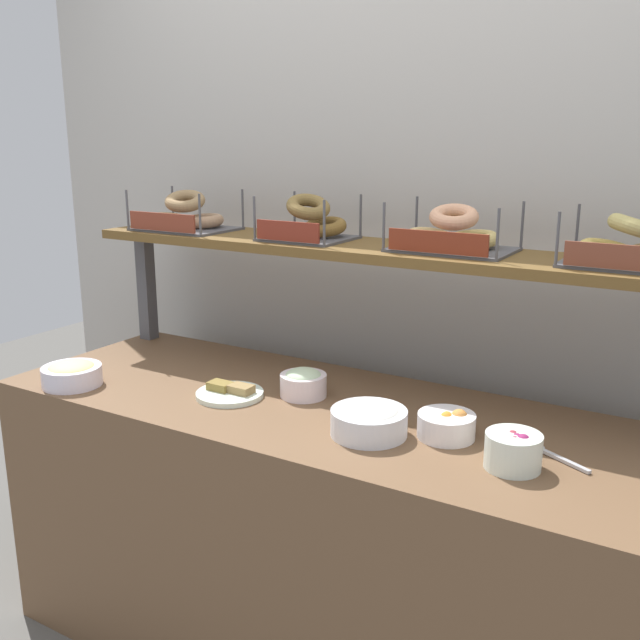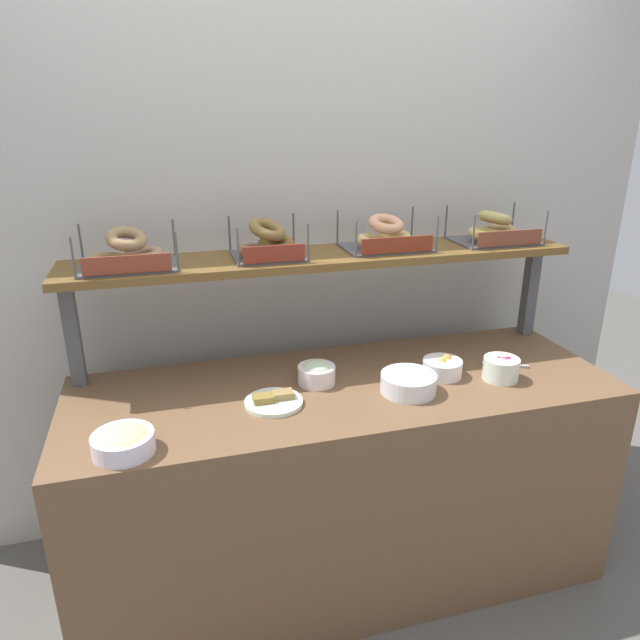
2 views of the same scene
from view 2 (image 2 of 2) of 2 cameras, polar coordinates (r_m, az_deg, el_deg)
name	(u,v)px [view 2 (image 2 of 2)]	position (r m, az deg, el deg)	size (l,w,h in m)	color
ground_plane	(342,567)	(2.61, 2.21, -23.34)	(8.00, 8.00, 0.00)	#595651
back_wall	(307,257)	(2.50, -1.29, 6.31)	(3.20, 0.06, 2.40)	#B7B2AA
deli_counter	(344,482)	(2.34, 2.35, -15.77)	(2.00, 0.70, 0.85)	brown
shelf_riser_left	(72,333)	(2.22, -23.43, -1.21)	(0.05, 0.05, 0.40)	#4C4C51
shelf_riser_right	(530,291)	(2.68, 20.16, 2.73)	(0.05, 0.05, 0.40)	#4C4C51
upper_shelf	(325,257)	(2.22, 0.51, 6.27)	(1.96, 0.32, 0.03)	brown
bowl_scallion_spread	(317,373)	(2.11, -0.34, -5.26)	(0.14, 0.14, 0.09)	white
bowl_fruit_salad	(442,367)	(2.22, 12.09, -4.62)	(0.15, 0.15, 0.08)	white
bowl_beet_salad	(501,368)	(2.24, 17.58, -4.58)	(0.13, 0.13, 0.09)	white
bowl_egg_salad	(123,441)	(1.80, -19.01, -11.33)	(0.18, 0.18, 0.08)	white
bowl_cream_cheese	(408,381)	(2.07, 8.80, -6.01)	(0.20, 0.20, 0.09)	white
serving_plate_white	(274,401)	(1.98, -4.64, -8.04)	(0.20, 0.20, 0.04)	white
serving_spoon_near_plate	(497,364)	(2.37, 17.21, -4.17)	(0.17, 0.10, 0.01)	#B7B7BC
bagel_basket_everything	(127,255)	(2.11, -18.61, 6.14)	(0.33, 0.26, 0.14)	#4C4C51
bagel_basket_cinnamon_raisin	(267,244)	(2.15, -5.26, 7.52)	(0.27, 0.25, 0.15)	#4C4C51
bagel_basket_plain	(385,237)	(2.30, 6.54, 8.17)	(0.34, 0.26, 0.14)	#4C4C51
bagel_basket_sesame	(494,231)	(2.51, 16.93, 8.47)	(0.33, 0.25, 0.14)	#4C4C51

